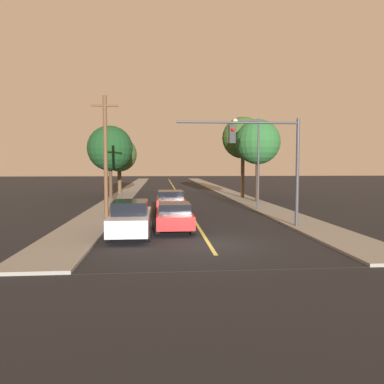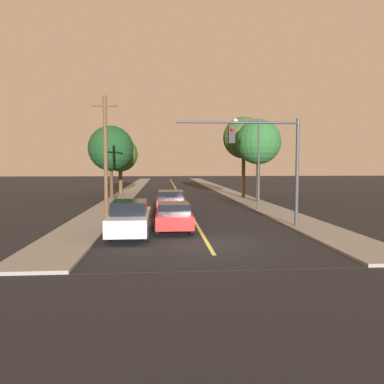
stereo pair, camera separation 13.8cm
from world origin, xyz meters
name	(u,v)px [view 2 (the right image)]	position (x,y,z in m)	size (l,w,h in m)	color
ground_plane	(208,244)	(0.00, 0.00, 0.00)	(200.00, 200.00, 0.00)	black
road_surface	(176,189)	(0.00, 36.00, 0.01)	(9.47, 80.00, 0.01)	black
sidewalk_left	(132,189)	(-5.99, 36.00, 0.06)	(2.50, 80.00, 0.12)	gray
sidewalk_right	(219,189)	(5.99, 36.00, 0.06)	(2.50, 80.00, 0.12)	gray
car_near_lane_front	(174,216)	(-1.33, 3.45, 0.74)	(1.90, 4.34, 1.42)	red
car_near_lane_second	(171,202)	(-1.33, 10.04, 0.83)	(2.00, 4.95, 1.59)	red
car_outer_lane_front	(130,218)	(-3.41, 2.28, 0.83)	(1.89, 5.15, 1.65)	#A5A8B2
traffic_signal_mast	(266,151)	(3.49, 3.66, 4.06)	(6.41, 0.42, 5.62)	#333338
streetlamp_right	(252,150)	(4.60, 11.34, 4.38)	(1.97, 0.36, 6.54)	#333338
utility_pole_left	(106,154)	(-5.34, 7.88, 3.98)	(1.60, 0.24, 7.39)	#513823
tree_left_near	(120,154)	(-6.58, 27.15, 4.52)	(3.91, 3.91, 6.39)	#4C3823
tree_left_far	(111,149)	(-6.80, 21.26, 4.92)	(4.34, 4.34, 6.98)	#3D2B1C
tree_right_near	(258,142)	(6.52, 16.97, 5.33)	(3.93, 3.93, 7.20)	#3D2B1C
tree_right_far	(244,138)	(6.15, 21.21, 5.99)	(4.11, 4.11, 7.95)	#4C3823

